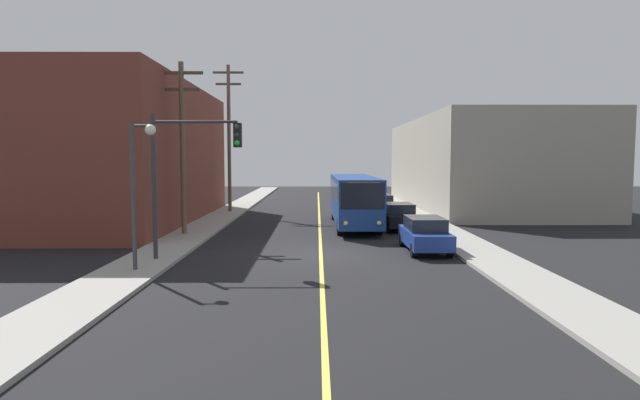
{
  "coord_description": "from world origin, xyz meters",
  "views": [
    {
      "loc": [
        -0.18,
        -23.57,
        4.3
      ],
      "look_at": [
        0.0,
        6.15,
        2.0
      ],
      "focal_mm": 29.47,
      "sensor_mm": 36.0,
      "label": 1
    }
  ],
  "objects_px": {
    "fire_hydrant": "(433,221)",
    "street_lamp_left": "(139,174)",
    "traffic_signal_left_corner": "(190,159)",
    "parked_car_black": "(399,216)",
    "utility_pole_near": "(182,140)",
    "parked_car_white": "(380,205)",
    "city_bus": "(354,198)",
    "parked_car_blue": "(425,234)",
    "utility_pole_mid": "(229,132)"
  },
  "relations": [
    {
      "from": "parked_car_black",
      "to": "fire_hydrant",
      "type": "bearing_deg",
      "value": -14.98
    },
    {
      "from": "parked_car_white",
      "to": "fire_hydrant",
      "type": "distance_m",
      "value": 8.78
    },
    {
      "from": "utility_pole_near",
      "to": "fire_hydrant",
      "type": "height_order",
      "value": "utility_pole_near"
    },
    {
      "from": "parked_car_black",
      "to": "parked_car_white",
      "type": "relative_size",
      "value": 1.01
    },
    {
      "from": "parked_car_white",
      "to": "fire_hydrant",
      "type": "xyz_separation_m",
      "value": [
        2.16,
        -8.51,
        -0.26
      ]
    },
    {
      "from": "parked_car_blue",
      "to": "parked_car_white",
      "type": "bearing_deg",
      "value": 90.63
    },
    {
      "from": "parked_car_blue",
      "to": "traffic_signal_left_corner",
      "type": "distance_m",
      "value": 11.12
    },
    {
      "from": "traffic_signal_left_corner",
      "to": "street_lamp_left",
      "type": "distance_m",
      "value": 2.66
    },
    {
      "from": "city_bus",
      "to": "parked_car_white",
      "type": "distance_m",
      "value": 6.71
    },
    {
      "from": "utility_pole_near",
      "to": "city_bus",
      "type": "bearing_deg",
      "value": 24.68
    },
    {
      "from": "parked_car_blue",
      "to": "parked_car_black",
      "type": "height_order",
      "value": "same"
    },
    {
      "from": "parked_car_black",
      "to": "utility_pole_mid",
      "type": "relative_size",
      "value": 0.38
    },
    {
      "from": "parked_car_blue",
      "to": "utility_pole_near",
      "type": "xyz_separation_m",
      "value": [
        -12.5,
        5.04,
        4.55
      ]
    },
    {
      "from": "city_bus",
      "to": "parked_car_blue",
      "type": "distance_m",
      "value": 9.97
    },
    {
      "from": "fire_hydrant",
      "to": "street_lamp_left",
      "type": "bearing_deg",
      "value": -139.09
    },
    {
      "from": "parked_car_blue",
      "to": "utility_pole_mid",
      "type": "height_order",
      "value": "utility_pole_mid"
    },
    {
      "from": "city_bus",
      "to": "utility_pole_near",
      "type": "xyz_separation_m",
      "value": [
        -9.84,
        -4.52,
        3.57
      ]
    },
    {
      "from": "utility_pole_mid",
      "to": "traffic_signal_left_corner",
      "type": "relative_size",
      "value": 1.93
    },
    {
      "from": "parked_car_white",
      "to": "street_lamp_left",
      "type": "height_order",
      "value": "street_lamp_left"
    },
    {
      "from": "parked_car_black",
      "to": "traffic_signal_left_corner",
      "type": "height_order",
      "value": "traffic_signal_left_corner"
    },
    {
      "from": "parked_car_blue",
      "to": "fire_hydrant",
      "type": "height_order",
      "value": "parked_car_blue"
    },
    {
      "from": "utility_pole_mid",
      "to": "traffic_signal_left_corner",
      "type": "xyz_separation_m",
      "value": [
        1.77,
        -20.34,
        -2.18
      ]
    },
    {
      "from": "utility_pole_near",
      "to": "traffic_signal_left_corner",
      "type": "distance_m",
      "value": 7.9
    },
    {
      "from": "utility_pole_mid",
      "to": "traffic_signal_left_corner",
      "type": "distance_m",
      "value": 20.53
    },
    {
      "from": "parked_car_blue",
      "to": "street_lamp_left",
      "type": "xyz_separation_m",
      "value": [
        -11.69,
        -4.64,
        2.9
      ]
    },
    {
      "from": "city_bus",
      "to": "parked_car_white",
      "type": "height_order",
      "value": "city_bus"
    },
    {
      "from": "parked_car_black",
      "to": "parked_car_white",
      "type": "distance_m",
      "value": 7.97
    },
    {
      "from": "city_bus",
      "to": "utility_pole_mid",
      "type": "xyz_separation_m",
      "value": [
        -9.39,
        8.32,
        4.66
      ]
    },
    {
      "from": "utility_pole_near",
      "to": "street_lamp_left",
      "type": "height_order",
      "value": "utility_pole_near"
    },
    {
      "from": "utility_pole_near",
      "to": "street_lamp_left",
      "type": "xyz_separation_m",
      "value": [
        0.81,
        -9.68,
        -1.65
      ]
    },
    {
      "from": "parked_car_black",
      "to": "street_lamp_left",
      "type": "relative_size",
      "value": 0.81
    },
    {
      "from": "parked_car_blue",
      "to": "street_lamp_left",
      "type": "bearing_deg",
      "value": -158.33
    },
    {
      "from": "traffic_signal_left_corner",
      "to": "fire_hydrant",
      "type": "relative_size",
      "value": 7.14
    },
    {
      "from": "utility_pole_near",
      "to": "parked_car_white",
      "type": "bearing_deg",
      "value": 40.9
    },
    {
      "from": "traffic_signal_left_corner",
      "to": "fire_hydrant",
      "type": "bearing_deg",
      "value": 38.26
    },
    {
      "from": "parked_car_black",
      "to": "utility_pole_near",
      "type": "height_order",
      "value": "utility_pole_near"
    },
    {
      "from": "city_bus",
      "to": "parked_car_blue",
      "type": "bearing_deg",
      "value": -74.43
    },
    {
      "from": "traffic_signal_left_corner",
      "to": "street_lamp_left",
      "type": "height_order",
      "value": "traffic_signal_left_corner"
    },
    {
      "from": "parked_car_white",
      "to": "utility_pole_near",
      "type": "distance_m",
      "value": 16.93
    },
    {
      "from": "city_bus",
      "to": "parked_car_black",
      "type": "relative_size",
      "value": 2.75
    },
    {
      "from": "parked_car_blue",
      "to": "utility_pole_near",
      "type": "relative_size",
      "value": 0.46
    },
    {
      "from": "parked_car_blue",
      "to": "fire_hydrant",
      "type": "xyz_separation_m",
      "value": [
        1.99,
        7.21,
        -0.26
      ]
    },
    {
      "from": "utility_pole_mid",
      "to": "parked_car_blue",
      "type": "bearing_deg",
      "value": -56.02
    },
    {
      "from": "city_bus",
      "to": "utility_pole_mid",
      "type": "distance_m",
      "value": 13.38
    },
    {
      "from": "traffic_signal_left_corner",
      "to": "fire_hydrant",
      "type": "xyz_separation_m",
      "value": [
        12.26,
        9.67,
        -3.72
      ]
    },
    {
      "from": "fire_hydrant",
      "to": "utility_pole_mid",
      "type": "bearing_deg",
      "value": 142.76
    },
    {
      "from": "parked_car_white",
      "to": "street_lamp_left",
      "type": "bearing_deg",
      "value": -119.49
    },
    {
      "from": "parked_car_black",
      "to": "parked_car_white",
      "type": "xyz_separation_m",
      "value": [
        -0.15,
        7.97,
        0.0
      ]
    },
    {
      "from": "city_bus",
      "to": "traffic_signal_left_corner",
      "type": "xyz_separation_m",
      "value": [
        -7.61,
        -12.02,
        2.49
      ]
    },
    {
      "from": "parked_car_blue",
      "to": "traffic_signal_left_corner",
      "type": "relative_size",
      "value": 0.73
    }
  ]
}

